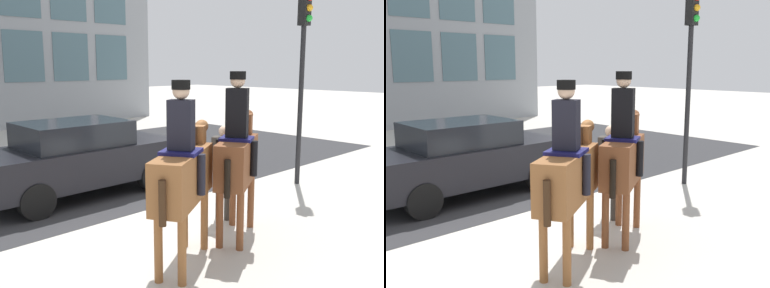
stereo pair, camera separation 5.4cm
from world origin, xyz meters
The scene contains 7 objects.
ground_plane centered at (0.00, 0.00, 0.00)m, with size 80.00×80.00×0.00m, color beige.
road_surface centered at (0.00, 4.75, 0.00)m, with size 20.09×8.50×0.01m.
mounted_horse_lead centered at (-0.55, -1.61, 1.30)m, with size 1.82×1.27×2.51m.
mounted_horse_companion centered at (0.70, -1.47, 1.32)m, with size 1.61×1.11×2.61m.
pedestrian_bystander centered at (1.11, -0.83, 0.99)m, with size 0.76×0.72×1.68m.
street_car_near_lane centered at (-0.02, 2.27, 0.82)m, with size 4.17×1.84×1.57m.
traffic_light centered at (4.11, -0.41, 2.85)m, with size 0.24×0.29×4.28m.
Camera 2 is at (-4.23, -5.75, 2.68)m, focal length 40.00 mm.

